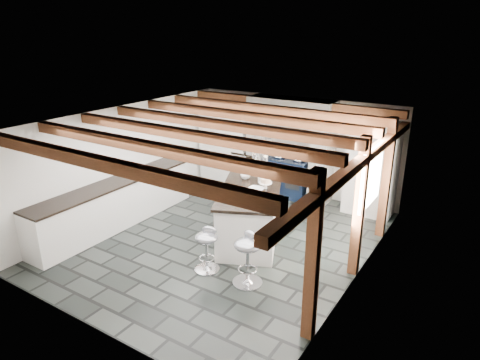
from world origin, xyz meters
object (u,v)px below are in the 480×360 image
Objects in this scene: range_cooker at (288,177)px; bar_stool_far at (207,244)px; kitchen_island at (250,214)px; bar_stool_near at (248,253)px.

range_cooker is 1.31× the size of bar_stool_far.
kitchen_island is 3.00× the size of bar_stool_far.
bar_stool_near is at bearing -72.84° from range_cooker.
bar_stool_far is at bearing -115.22° from kitchen_island.
kitchen_island is 1.51m from bar_stool_near.
kitchen_island is at bearing 75.55° from bar_stool_far.
range_cooker is at bearing 82.08° from bar_stool_far.
bar_stool_far is (0.36, -3.70, 0.01)m from range_cooker.
kitchen_island reaches higher than bar_stool_near.
range_cooker is at bearing 122.15° from bar_stool_near.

